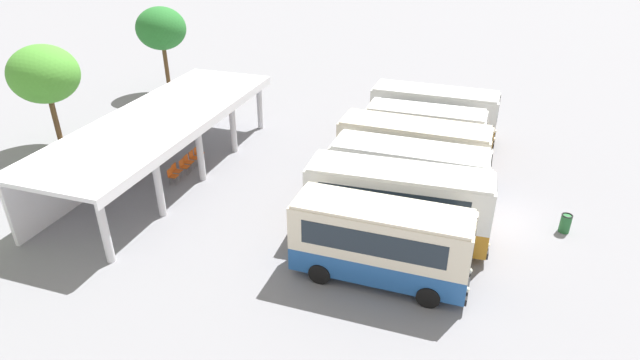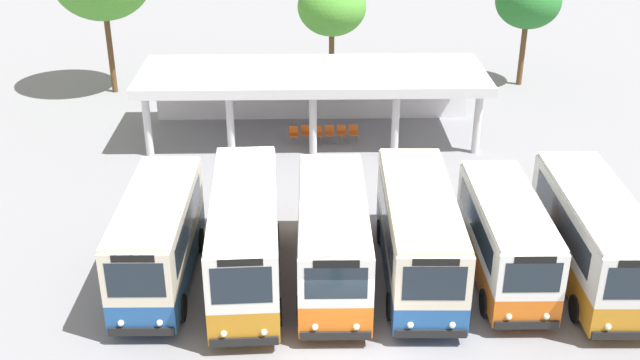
{
  "view_description": "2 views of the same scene",
  "coord_description": "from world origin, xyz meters",
  "px_view_note": "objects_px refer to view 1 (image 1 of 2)",
  "views": [
    {
      "loc": [
        -22.62,
        1.06,
        13.36
      ],
      "look_at": [
        -1.71,
        7.95,
        1.63
      ],
      "focal_mm": 29.33,
      "sensor_mm": 36.0,
      "label": 1
    },
    {
      "loc": [
        -1.07,
        -18.47,
        14.86
      ],
      "look_at": [
        -0.53,
        8.19,
        1.9
      ],
      "focal_mm": 43.14,
      "sensor_mm": 36.0,
      "label": 2
    }
  ],
  "objects_px": {
    "waiting_chair_second_from_end": "(176,170)",
    "waiting_chair_middle_seat": "(183,166)",
    "city_bus_middle_cream": "(408,175)",
    "waiting_chair_end_by_column": "(172,175)",
    "city_bus_far_end_green": "(433,112)",
    "litter_bin_apron": "(565,223)",
    "waiting_chair_fourth_seat": "(188,161)",
    "city_bus_fourth_amber": "(413,150)",
    "waiting_chair_fifth_seat": "(193,157)",
    "city_bus_nearest_orange": "(381,241)",
    "waiting_chair_far_end_seat": "(198,152)",
    "city_bus_second_in_row": "(397,202)",
    "city_bus_fifth_blue": "(425,131)"
  },
  "relations": [
    {
      "from": "city_bus_nearest_orange",
      "to": "waiting_chair_fifth_seat",
      "type": "relative_size",
      "value": 8.13
    },
    {
      "from": "waiting_chair_fifth_seat",
      "to": "city_bus_nearest_orange",
      "type": "bearing_deg",
      "value": -118.74
    },
    {
      "from": "city_bus_far_end_green",
      "to": "waiting_chair_fifth_seat",
      "type": "height_order",
      "value": "city_bus_far_end_green"
    },
    {
      "from": "city_bus_fifth_blue",
      "to": "waiting_chair_fourth_seat",
      "type": "xyz_separation_m",
      "value": [
        -5.61,
        12.32,
        -1.19
      ]
    },
    {
      "from": "city_bus_fourth_amber",
      "to": "waiting_chair_end_by_column",
      "type": "bearing_deg",
      "value": 110.16
    },
    {
      "from": "waiting_chair_middle_seat",
      "to": "waiting_chair_far_end_seat",
      "type": "height_order",
      "value": "same"
    },
    {
      "from": "waiting_chair_end_by_column",
      "to": "waiting_chair_middle_seat",
      "type": "relative_size",
      "value": 1.0
    },
    {
      "from": "city_bus_middle_cream",
      "to": "waiting_chair_fifth_seat",
      "type": "relative_size",
      "value": 8.73
    },
    {
      "from": "city_bus_second_in_row",
      "to": "waiting_chair_far_end_seat",
      "type": "xyz_separation_m",
      "value": [
        4.4,
        12.42,
        -1.4
      ]
    },
    {
      "from": "city_bus_second_in_row",
      "to": "waiting_chair_second_from_end",
      "type": "distance_m",
      "value": 12.68
    },
    {
      "from": "waiting_chair_middle_seat",
      "to": "waiting_chair_fourth_seat",
      "type": "height_order",
      "value": "same"
    },
    {
      "from": "city_bus_fourth_amber",
      "to": "litter_bin_apron",
      "type": "relative_size",
      "value": 8.84
    },
    {
      "from": "waiting_chair_second_from_end",
      "to": "waiting_chair_middle_seat",
      "type": "relative_size",
      "value": 1.0
    },
    {
      "from": "city_bus_nearest_orange",
      "to": "city_bus_second_in_row",
      "type": "height_order",
      "value": "city_bus_second_in_row"
    },
    {
      "from": "city_bus_middle_cream",
      "to": "waiting_chair_end_by_column",
      "type": "bearing_deg",
      "value": 96.85
    },
    {
      "from": "city_bus_second_in_row",
      "to": "waiting_chair_far_end_seat",
      "type": "height_order",
      "value": "city_bus_second_in_row"
    },
    {
      "from": "waiting_chair_far_end_seat",
      "to": "waiting_chair_second_from_end",
      "type": "bearing_deg",
      "value": 179.73
    },
    {
      "from": "waiting_chair_end_by_column",
      "to": "waiting_chair_second_from_end",
      "type": "relative_size",
      "value": 1.0
    },
    {
      "from": "litter_bin_apron",
      "to": "city_bus_far_end_green",
      "type": "bearing_deg",
      "value": 39.55
    },
    {
      "from": "waiting_chair_middle_seat",
      "to": "city_bus_second_in_row",
      "type": "bearing_deg",
      "value": -102.1
    },
    {
      "from": "city_bus_second_in_row",
      "to": "city_bus_far_end_green",
      "type": "bearing_deg",
      "value": -0.18
    },
    {
      "from": "city_bus_fourth_amber",
      "to": "litter_bin_apron",
      "type": "distance_m",
      "value": 8.16
    },
    {
      "from": "city_bus_middle_cream",
      "to": "waiting_chair_fifth_seat",
      "type": "distance_m",
      "value": 12.48
    },
    {
      "from": "city_bus_fourth_amber",
      "to": "city_bus_far_end_green",
      "type": "xyz_separation_m",
      "value": [
        5.89,
        -0.31,
        0.0
      ]
    },
    {
      "from": "city_bus_second_in_row",
      "to": "waiting_chair_fifth_seat",
      "type": "distance_m",
      "value": 13.05
    },
    {
      "from": "waiting_chair_second_from_end",
      "to": "city_bus_fourth_amber",
      "type": "bearing_deg",
      "value": -72.5
    },
    {
      "from": "waiting_chair_end_by_column",
      "to": "waiting_chair_far_end_seat",
      "type": "bearing_deg",
      "value": 2.1
    },
    {
      "from": "waiting_chair_middle_seat",
      "to": "city_bus_fifth_blue",
      "type": "bearing_deg",
      "value": -63.16
    },
    {
      "from": "city_bus_middle_cream",
      "to": "waiting_chair_far_end_seat",
      "type": "distance_m",
      "value": 12.55
    },
    {
      "from": "city_bus_second_in_row",
      "to": "city_bus_nearest_orange",
      "type": "bearing_deg",
      "value": 178.45
    },
    {
      "from": "city_bus_middle_cream",
      "to": "waiting_chair_second_from_end",
      "type": "height_order",
      "value": "city_bus_middle_cream"
    },
    {
      "from": "city_bus_far_end_green",
      "to": "waiting_chair_far_end_seat",
      "type": "relative_size",
      "value": 8.99
    },
    {
      "from": "city_bus_middle_cream",
      "to": "waiting_chair_middle_seat",
      "type": "height_order",
      "value": "city_bus_middle_cream"
    },
    {
      "from": "city_bus_fourth_amber",
      "to": "city_bus_far_end_green",
      "type": "relative_size",
      "value": 1.03
    },
    {
      "from": "city_bus_middle_cream",
      "to": "city_bus_far_end_green",
      "type": "distance_m",
      "value": 8.84
    },
    {
      "from": "waiting_chair_fourth_seat",
      "to": "city_bus_second_in_row",
      "type": "bearing_deg",
      "value": -104.59
    },
    {
      "from": "litter_bin_apron",
      "to": "city_bus_middle_cream",
      "type": "bearing_deg",
      "value": 90.74
    },
    {
      "from": "waiting_chair_middle_seat",
      "to": "litter_bin_apron",
      "type": "bearing_deg",
      "value": -88.84
    },
    {
      "from": "city_bus_fourth_amber",
      "to": "waiting_chair_far_end_seat",
      "type": "xyz_separation_m",
      "value": [
        -1.49,
        12.15,
        -1.29
      ]
    },
    {
      "from": "waiting_chair_far_end_seat",
      "to": "waiting_chair_end_by_column",
      "type": "bearing_deg",
      "value": -177.9
    },
    {
      "from": "waiting_chair_second_from_end",
      "to": "waiting_chair_fourth_seat",
      "type": "height_order",
      "value": "same"
    },
    {
      "from": "waiting_chair_fifth_seat",
      "to": "waiting_chair_end_by_column",
      "type": "bearing_deg",
      "value": -177.77
    },
    {
      "from": "city_bus_nearest_orange",
      "to": "city_bus_far_end_green",
      "type": "relative_size",
      "value": 0.9
    },
    {
      "from": "city_bus_nearest_orange",
      "to": "city_bus_fifth_blue",
      "type": "distance_m",
      "value": 11.78
    },
    {
      "from": "city_bus_middle_cream",
      "to": "waiting_chair_fourth_seat",
      "type": "xyz_separation_m",
      "value": [
        0.28,
        12.38,
        -1.28
      ]
    },
    {
      "from": "waiting_chair_fourth_seat",
      "to": "waiting_chair_fifth_seat",
      "type": "height_order",
      "value": "same"
    },
    {
      "from": "waiting_chair_far_end_seat",
      "to": "litter_bin_apron",
      "type": "bearing_deg",
      "value": -93.96
    },
    {
      "from": "litter_bin_apron",
      "to": "waiting_chair_fifth_seat",
      "type": "bearing_deg",
      "value": 87.74
    },
    {
      "from": "waiting_chair_fourth_seat",
      "to": "waiting_chair_second_from_end",
      "type": "bearing_deg",
      "value": 178.31
    },
    {
      "from": "waiting_chair_fifth_seat",
      "to": "litter_bin_apron",
      "type": "height_order",
      "value": "litter_bin_apron"
    }
  ]
}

